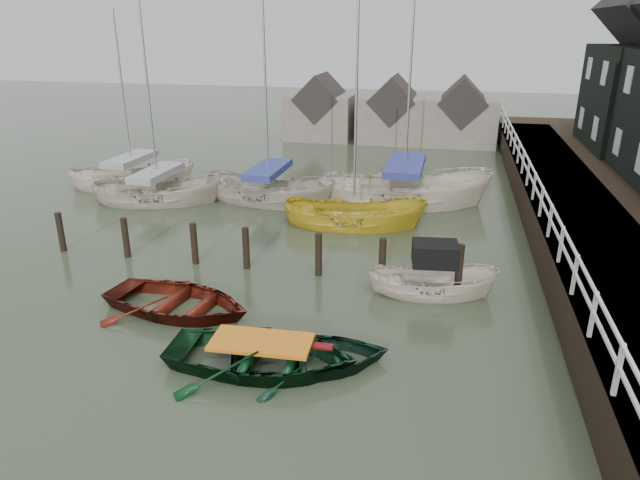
% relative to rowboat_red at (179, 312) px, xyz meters
% --- Properties ---
extents(ground, '(120.00, 120.00, 0.00)m').
position_rel_rowboat_red_xyz_m(ground, '(2.00, 0.28, 0.00)').
color(ground, '#2D3522').
rests_on(ground, ground).
extents(pier, '(3.04, 32.00, 2.70)m').
position_rel_rowboat_red_xyz_m(pier, '(11.48, 10.28, 0.71)').
color(pier, black).
rests_on(pier, ground).
extents(mooring_pilings, '(13.72, 0.22, 1.80)m').
position_rel_rowboat_red_xyz_m(mooring_pilings, '(0.89, 3.28, 0.50)').
color(mooring_pilings, black).
rests_on(mooring_pilings, ground).
extents(far_sheds, '(14.00, 4.08, 4.39)m').
position_rel_rowboat_red_xyz_m(far_sheds, '(2.83, 26.28, 1.86)').
color(far_sheds, '#665B51').
rests_on(far_sheds, ground).
extents(rowboat_red, '(4.67, 3.63, 0.89)m').
position_rel_rowboat_red_xyz_m(rowboat_red, '(0.00, 0.00, 0.00)').
color(rowboat_red, '#50140B').
rests_on(rowboat_red, ground).
extents(rowboat_green, '(4.60, 3.39, 0.92)m').
position_rel_rowboat_red_xyz_m(rowboat_green, '(3.12, -2.09, 0.00)').
color(rowboat_green, black).
rests_on(rowboat_green, ground).
extents(rowboat_dkgreen, '(4.33, 3.68, 0.76)m').
position_rel_rowboat_red_xyz_m(rowboat_dkgreen, '(4.21, -1.79, 0.00)').
color(rowboat_dkgreen, black).
rests_on(rowboat_dkgreen, ground).
extents(motorboat, '(3.92, 1.87, 2.26)m').
position_rel_rowboat_red_xyz_m(motorboat, '(6.77, 2.69, 0.12)').
color(motorboat, beige).
rests_on(motorboat, ground).
extents(sailboat_a, '(6.18, 3.63, 10.48)m').
position_rel_rowboat_red_xyz_m(sailboat_a, '(-5.54, 9.39, 0.07)').
color(sailboat_a, '#BDB4A1').
rests_on(sailboat_a, ground).
extents(sailboat_b, '(6.69, 3.53, 11.44)m').
position_rel_rowboat_red_xyz_m(sailboat_b, '(-0.79, 10.60, 0.06)').
color(sailboat_b, '#BBB2A0').
rests_on(sailboat_b, ground).
extents(sailboat_c, '(5.79, 2.60, 9.39)m').
position_rel_rowboat_red_xyz_m(sailboat_c, '(3.46, 8.25, 0.01)').
color(sailboat_c, gold).
rests_on(sailboat_c, ground).
extents(sailboat_d, '(7.99, 4.06, 12.90)m').
position_rel_rowboat_red_xyz_m(sailboat_d, '(5.11, 11.67, 0.06)').
color(sailboat_d, beige).
rests_on(sailboat_d, ground).
extents(sailboat_e, '(6.44, 4.13, 9.28)m').
position_rel_rowboat_red_xyz_m(sailboat_e, '(-8.02, 11.48, 0.06)').
color(sailboat_e, beige).
rests_on(sailboat_e, ground).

